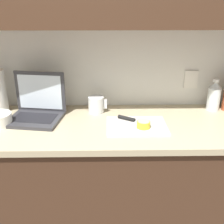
# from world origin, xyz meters

# --- Properties ---
(wall_back) EXTENTS (5.20, 0.38, 2.60)m
(wall_back) POSITION_xyz_m (0.00, 0.24, 1.56)
(wall_back) COLOR white
(wall_back) RESTS_ON ground_plane
(counter_unit) EXTENTS (2.37, 0.62, 0.89)m
(counter_unit) POSITION_xyz_m (-0.02, 0.00, 0.46)
(counter_unit) COLOR #472D1E
(counter_unit) RESTS_ON ground_plane
(laptop) EXTENTS (0.35, 0.30, 0.27)m
(laptop) POSITION_xyz_m (-0.29, 0.10, 0.95)
(laptop) COLOR #333338
(laptop) RESTS_ON counter_unit
(cutting_board) EXTENTS (0.34, 0.26, 0.01)m
(cutting_board) POSITION_xyz_m (0.30, -0.04, 0.89)
(cutting_board) COLOR silver
(cutting_board) RESTS_ON counter_unit
(knife) EXTENTS (0.27, 0.18, 0.02)m
(knife) POSITION_xyz_m (0.29, 0.01, 0.91)
(knife) COLOR silver
(knife) RESTS_ON cutting_board
(lemon_half_cut) EXTENTS (0.08, 0.08, 0.04)m
(lemon_half_cut) POSITION_xyz_m (0.34, -0.07, 0.92)
(lemon_half_cut) COLOR yellow
(lemon_half_cut) RESTS_ON cutting_board
(bottle_green_soda) EXTENTS (0.08, 0.08, 0.21)m
(bottle_green_soda) POSITION_xyz_m (0.82, 0.21, 0.99)
(bottle_green_soda) COLOR silver
(bottle_green_soda) RESTS_ON counter_unit
(measuring_cup) EXTENTS (0.12, 0.10, 0.10)m
(measuring_cup) POSITION_xyz_m (0.06, 0.18, 0.94)
(measuring_cup) COLOR silver
(measuring_cup) RESTS_ON counter_unit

